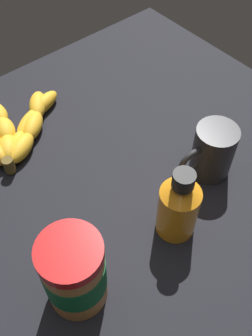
{
  "coord_description": "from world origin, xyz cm",
  "views": [
    {
      "loc": [
        -25.29,
        -32.83,
        55.41
      ],
      "look_at": [
        0.97,
        -1.63,
        3.56
      ],
      "focal_mm": 41.76,
      "sensor_mm": 36.0,
      "label": 1
    }
  ],
  "objects_px": {
    "honey_bottle": "(179,206)",
    "coffee_mug": "(212,152)",
    "peanut_butter_jar": "(74,273)",
    "banana_bunch": "(5,131)"
  },
  "relations": [
    {
      "from": "banana_bunch",
      "to": "honey_bottle",
      "type": "xyz_separation_m",
      "value": [
        0.11,
        -0.35,
        0.04
      ]
    },
    {
      "from": "banana_bunch",
      "to": "honey_bottle",
      "type": "bearing_deg",
      "value": -72.53
    },
    {
      "from": "banana_bunch",
      "to": "coffee_mug",
      "type": "bearing_deg",
      "value": -52.11
    },
    {
      "from": "honey_bottle",
      "to": "coffee_mug",
      "type": "relative_size",
      "value": 1.25
    },
    {
      "from": "peanut_butter_jar",
      "to": "honey_bottle",
      "type": "distance_m",
      "value": 0.18
    },
    {
      "from": "banana_bunch",
      "to": "honey_bottle",
      "type": "distance_m",
      "value": 0.37
    },
    {
      "from": "banana_bunch",
      "to": "peanut_butter_jar",
      "type": "relative_size",
      "value": 1.79
    },
    {
      "from": "honey_bottle",
      "to": "coffee_mug",
      "type": "xyz_separation_m",
      "value": [
        0.13,
        0.05,
        -0.01
      ]
    },
    {
      "from": "peanut_butter_jar",
      "to": "coffee_mug",
      "type": "xyz_separation_m",
      "value": [
        0.31,
        0.03,
        -0.02
      ]
    },
    {
      "from": "peanut_butter_jar",
      "to": "honey_bottle",
      "type": "height_order",
      "value": "honey_bottle"
    }
  ]
}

